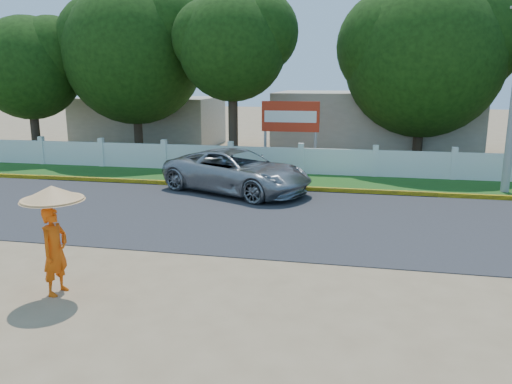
{
  "coord_description": "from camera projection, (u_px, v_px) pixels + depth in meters",
  "views": [
    {
      "loc": [
        2.31,
        -9.19,
        3.92
      ],
      "look_at": [
        0.0,
        2.0,
        1.3
      ],
      "focal_mm": 35.0,
      "sensor_mm": 36.0,
      "label": 1
    }
  ],
  "objects": [
    {
      "name": "tree_row",
      "position": [
        351.0,
        52.0,
        22.42
      ],
      "size": [
        33.67,
        7.64,
        9.22
      ],
      "color": "#473828",
      "rests_on": "ground"
    },
    {
      "name": "monk_with_parasol",
      "position": [
        54.0,
        224.0,
        9.01
      ],
      "size": [
        1.13,
        1.13,
        2.05
      ],
      "color": "#DC510B",
      "rests_on": "ground"
    },
    {
      "name": "ground",
      "position": [
        236.0,
        276.0,
        10.11
      ],
      "size": [
        120.0,
        120.0,
        0.0
      ],
      "primitive_type": "plane",
      "color": "#9E8460",
      "rests_on": "ground"
    },
    {
      "name": "building_far",
      "position": [
        150.0,
        121.0,
        29.9
      ],
      "size": [
        8.0,
        5.0,
        2.8
      ],
      "primitive_type": "cube",
      "color": "#B7AD99",
      "rests_on": "ground"
    },
    {
      "name": "fence",
      "position": [
        301.0,
        161.0,
        20.68
      ],
      "size": [
        40.0,
        0.1,
        1.1
      ],
      "primitive_type": "cube",
      "color": "silver",
      "rests_on": "ground"
    },
    {
      "name": "building_near",
      "position": [
        373.0,
        123.0,
        26.34
      ],
      "size": [
        10.0,
        6.0,
        3.2
      ],
      "primitive_type": "cube",
      "color": "#B7AD99",
      "rests_on": "ground"
    },
    {
      "name": "vehicle",
      "position": [
        237.0,
        171.0,
        17.37
      ],
      "size": [
        5.89,
        4.41,
        1.49
      ],
      "primitive_type": "imported",
      "rotation": [
        0.0,
        0.0,
        1.16
      ],
      "color": "gray",
      "rests_on": "ground"
    },
    {
      "name": "billboard",
      "position": [
        290.0,
        120.0,
        21.49
      ],
      "size": [
        2.5,
        0.13,
        2.95
      ],
      "color": "gray",
      "rests_on": "ground"
    },
    {
      "name": "curb",
      "position": [
        290.0,
        188.0,
        17.77
      ],
      "size": [
        40.0,
        0.18,
        0.16
      ],
      "primitive_type": "cube",
      "color": "yellow",
      "rests_on": "ground"
    },
    {
      "name": "road",
      "position": [
        273.0,
        217.0,
        14.4
      ],
      "size": [
        60.0,
        7.0,
        0.02
      ],
      "primitive_type": "cube",
      "color": "#38383A",
      "rests_on": "ground"
    },
    {
      "name": "grass_verge",
      "position": [
        296.0,
        181.0,
        19.41
      ],
      "size": [
        60.0,
        3.5,
        0.03
      ],
      "primitive_type": "cube",
      "color": "#2D601E",
      "rests_on": "ground"
    }
  ]
}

